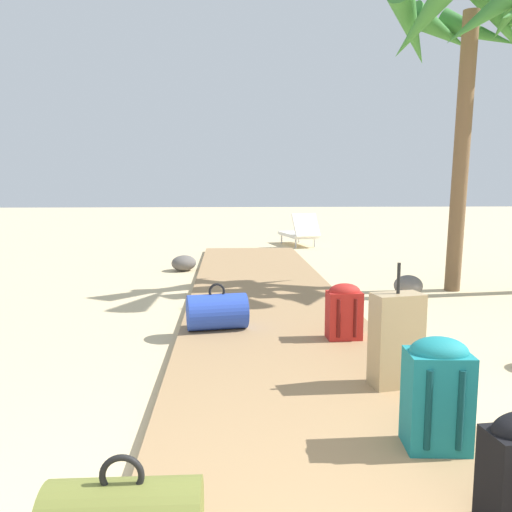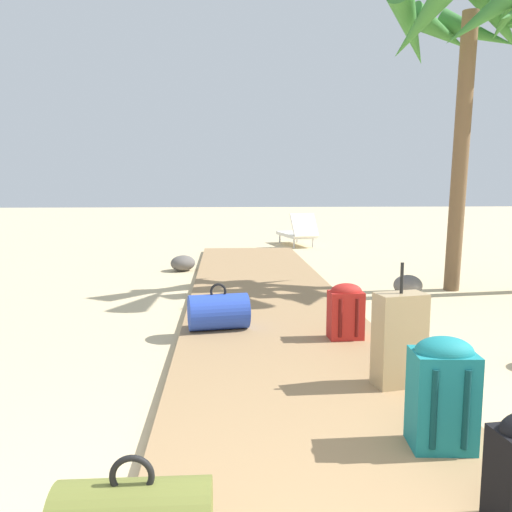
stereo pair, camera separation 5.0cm
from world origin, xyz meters
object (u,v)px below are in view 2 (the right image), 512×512
(duffel_bag_blue, at_px, (218,312))
(backpack_red, at_px, (346,310))
(suitcase_tan, at_px, (399,339))
(palm_tree_near_right, at_px, (469,40))
(backpack_teal, at_px, (442,390))
(lounge_chair, at_px, (298,233))

(duffel_bag_blue, height_order, backpack_red, backpack_red)
(suitcase_tan, bearing_deg, duffel_bag_blue, 130.00)
(backpack_red, bearing_deg, duffel_bag_blue, 161.82)
(palm_tree_near_right, bearing_deg, backpack_red, -131.83)
(duffel_bag_blue, distance_m, backpack_red, 1.24)
(duffel_bag_blue, relative_size, backpack_teal, 1.02)
(backpack_red, height_order, lounge_chair, lounge_chair)
(backpack_teal, height_order, backpack_red, backpack_teal)
(duffel_bag_blue, xyz_separation_m, backpack_red, (1.18, -0.39, 0.10))
(duffel_bag_blue, relative_size, suitcase_tan, 0.71)
(suitcase_tan, distance_m, backpack_red, 1.16)
(duffel_bag_blue, relative_size, backpack_red, 1.21)
(suitcase_tan, relative_size, lounge_chair, 0.55)
(suitcase_tan, bearing_deg, lounge_chair, 86.30)
(duffel_bag_blue, height_order, suitcase_tan, suitcase_tan)
(backpack_teal, height_order, lounge_chair, lounge_chair)
(backpack_red, distance_m, lounge_chair, 8.13)
(suitcase_tan, distance_m, backpack_teal, 0.89)
(suitcase_tan, bearing_deg, palm_tree_near_right, 60.15)
(suitcase_tan, bearing_deg, backpack_teal, -94.22)
(backpack_red, distance_m, palm_tree_near_right, 4.43)
(suitcase_tan, height_order, backpack_red, suitcase_tan)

